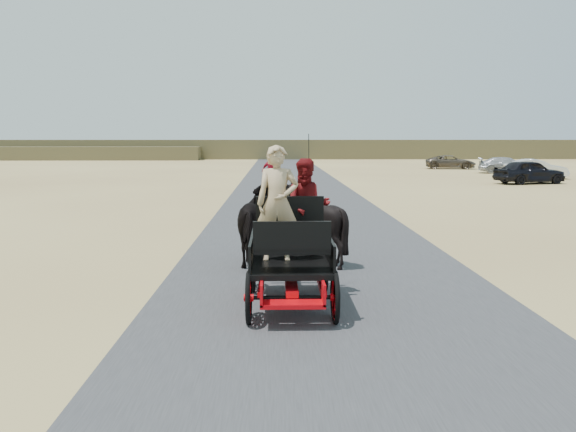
{
  "coord_description": "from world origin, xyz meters",
  "views": [
    {
      "loc": [
        -0.93,
        -10.56,
        2.63
      ],
      "look_at": [
        -0.69,
        -0.31,
        1.2
      ],
      "focal_mm": 35.0,
      "sensor_mm": 36.0,
      "label": 1
    }
  ],
  "objects_px": {
    "horse_right": "(313,223)",
    "car_b": "(535,169)",
    "carriage": "(290,282)",
    "horse_left": "(260,223)",
    "car_c": "(507,165)",
    "pedestrian": "(271,171)",
    "car_d": "(451,162)",
    "car_a": "(529,172)"
  },
  "relations": [
    {
      "from": "horse_right",
      "to": "car_b",
      "type": "relative_size",
      "value": 0.44
    },
    {
      "from": "carriage",
      "to": "horse_left",
      "type": "bearing_deg",
      "value": 100.39
    },
    {
      "from": "horse_right",
      "to": "car_c",
      "type": "distance_m",
      "value": 34.3
    },
    {
      "from": "pedestrian",
      "to": "car_d",
      "type": "xyz_separation_m",
      "value": [
        15.31,
        17.34,
        -0.28
      ]
    },
    {
      "from": "horse_left",
      "to": "car_a",
      "type": "bearing_deg",
      "value": -126.28
    },
    {
      "from": "carriage",
      "to": "car_d",
      "type": "relative_size",
      "value": 0.58
    },
    {
      "from": "pedestrian",
      "to": "car_b",
      "type": "bearing_deg",
      "value": -172.69
    },
    {
      "from": "carriage",
      "to": "car_a",
      "type": "height_order",
      "value": "car_a"
    },
    {
      "from": "car_c",
      "to": "car_d",
      "type": "height_order",
      "value": "car_c"
    },
    {
      "from": "pedestrian",
      "to": "car_a",
      "type": "distance_m",
      "value": 15.01
    },
    {
      "from": "horse_left",
      "to": "pedestrian",
      "type": "distance_m",
      "value": 18.96
    },
    {
      "from": "car_c",
      "to": "horse_right",
      "type": "bearing_deg",
      "value": 167.54
    },
    {
      "from": "horse_left",
      "to": "horse_right",
      "type": "distance_m",
      "value": 1.1
    },
    {
      "from": "car_a",
      "to": "car_b",
      "type": "height_order",
      "value": "car_a"
    },
    {
      "from": "horse_left",
      "to": "car_b",
      "type": "height_order",
      "value": "horse_left"
    },
    {
      "from": "carriage",
      "to": "pedestrian",
      "type": "bearing_deg",
      "value": 91.19
    },
    {
      "from": "carriage",
      "to": "car_d",
      "type": "height_order",
      "value": "car_d"
    },
    {
      "from": "horse_left",
      "to": "pedestrian",
      "type": "height_order",
      "value": "pedestrian"
    },
    {
      "from": "car_a",
      "to": "car_b",
      "type": "xyz_separation_m",
      "value": [
        2.28,
        4.12,
        -0.06
      ]
    },
    {
      "from": "car_a",
      "to": "car_d",
      "type": "relative_size",
      "value": 0.97
    },
    {
      "from": "horse_right",
      "to": "car_d",
      "type": "bearing_deg",
      "value": -111.5
    },
    {
      "from": "carriage",
      "to": "horse_left",
      "type": "xyz_separation_m",
      "value": [
        -0.55,
        3.0,
        0.49
      ]
    },
    {
      "from": "car_a",
      "to": "car_c",
      "type": "relative_size",
      "value": 0.98
    },
    {
      "from": "pedestrian",
      "to": "car_c",
      "type": "relative_size",
      "value": 0.42
    },
    {
      "from": "pedestrian",
      "to": "car_a",
      "type": "relative_size",
      "value": 0.43
    },
    {
      "from": "pedestrian",
      "to": "car_a",
      "type": "height_order",
      "value": "pedestrian"
    },
    {
      "from": "carriage",
      "to": "car_c",
      "type": "distance_m",
      "value": 37.21
    },
    {
      "from": "car_a",
      "to": "car_b",
      "type": "distance_m",
      "value": 4.71
    },
    {
      "from": "horse_left",
      "to": "car_b",
      "type": "bearing_deg",
      "value": -125.15
    },
    {
      "from": "horse_right",
      "to": "car_d",
      "type": "height_order",
      "value": "horse_right"
    },
    {
      "from": "car_d",
      "to": "car_a",
      "type": "bearing_deg",
      "value": -171.18
    },
    {
      "from": "horse_right",
      "to": "car_c",
      "type": "bearing_deg",
      "value": -118.93
    },
    {
      "from": "horse_left",
      "to": "carriage",
      "type": "bearing_deg",
      "value": 100.39
    },
    {
      "from": "horse_left",
      "to": "car_c",
      "type": "distance_m",
      "value": 34.85
    },
    {
      "from": "carriage",
      "to": "car_b",
      "type": "xyz_separation_m",
      "value": [
        16.76,
        27.59,
        0.27
      ]
    },
    {
      "from": "horse_right",
      "to": "car_b",
      "type": "bearing_deg",
      "value": -123.4
    },
    {
      "from": "pedestrian",
      "to": "car_c",
      "type": "distance_m",
      "value": 20.79
    },
    {
      "from": "pedestrian",
      "to": "carriage",
      "type": "bearing_deg",
      "value": 80.38
    },
    {
      "from": "car_a",
      "to": "car_b",
      "type": "relative_size",
      "value": 1.06
    },
    {
      "from": "carriage",
      "to": "horse_right",
      "type": "xyz_separation_m",
      "value": [
        0.55,
        3.0,
        0.49
      ]
    },
    {
      "from": "pedestrian",
      "to": "car_a",
      "type": "xyz_separation_m",
      "value": [
        14.94,
        1.52,
        -0.17
      ]
    },
    {
      "from": "carriage",
      "to": "car_c",
      "type": "xyz_separation_m",
      "value": [
        17.14,
        33.02,
        0.24
      ]
    }
  ]
}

